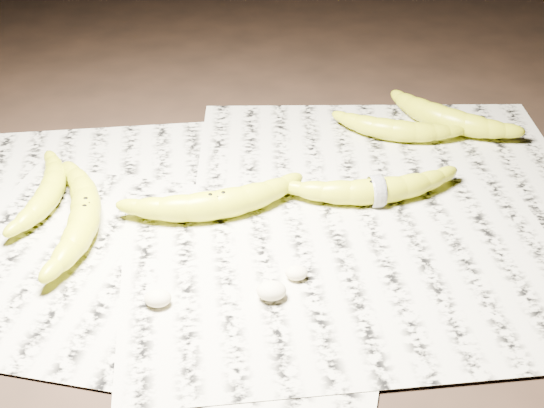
{
  "coord_description": "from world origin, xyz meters",
  "views": [
    {
      "loc": [
        -0.06,
        -0.81,
        0.58
      ],
      "look_at": [
        -0.01,
        -0.0,
        0.05
      ],
      "focal_mm": 50.0,
      "sensor_mm": 36.0,
      "label": 1
    }
  ],
  "objects": [
    {
      "name": "newspaper_patch",
      "position": [
        -0.04,
        0.03,
        0.0
      ],
      "size": [
        0.9,
        0.7,
        0.01
      ],
      "primitive_type": "cube",
      "color": "beige",
      "rests_on": "ground"
    },
    {
      "name": "banana_left_b",
      "position": [
        -0.31,
        0.09,
        0.03
      ],
      "size": [
        0.07,
        0.18,
        0.03
      ],
      "primitive_type": null,
      "rotation": [
        0.0,
        0.0,
        1.49
      ],
      "color": "#C6C919",
      "rests_on": "newspaper_patch"
    },
    {
      "name": "flesh_chunk_c",
      "position": [
        0.02,
        -0.1,
        0.02
      ],
      "size": [
        0.03,
        0.02,
        0.02
      ],
      "primitive_type": "ellipsoid",
      "color": "beige",
      "rests_on": "newspaper_patch"
    },
    {
      "name": "banana_taped",
      "position": [
        0.14,
        0.06,
        0.03
      ],
      "size": [
        0.23,
        0.08,
        0.04
      ],
      "primitive_type": null,
      "rotation": [
        0.0,
        0.0,
        0.11
      ],
      "color": "#C6C919",
      "rests_on": "newspaper_patch"
    },
    {
      "name": "banana_upper_a",
      "position": [
        0.2,
        0.24,
        0.03
      ],
      "size": [
        0.19,
        0.11,
        0.03
      ],
      "primitive_type": null,
      "rotation": [
        0.0,
        0.0,
        -0.34
      ],
      "color": "#C6C919",
      "rests_on": "newspaper_patch"
    },
    {
      "name": "flesh_chunk_b",
      "position": [
        -0.01,
        -0.13,
        0.02
      ],
      "size": [
        0.03,
        0.03,
        0.02
      ],
      "primitive_type": "ellipsoid",
      "color": "beige",
      "rests_on": "newspaper_patch"
    },
    {
      "name": "banana_upper_b",
      "position": [
        0.29,
        0.27,
        0.03
      ],
      "size": [
        0.19,
        0.18,
        0.04
      ],
      "primitive_type": null,
      "rotation": [
        0.0,
        0.0,
        -0.73
      ],
      "color": "#C6C919",
      "rests_on": "newspaper_patch"
    },
    {
      "name": "banana_left_a",
      "position": [
        -0.25,
        0.03,
        0.03
      ],
      "size": [
        0.08,
        0.24,
        0.04
      ],
      "primitive_type": null,
      "rotation": [
        0.0,
        0.0,
        1.63
      ],
      "color": "#C6C919",
      "rests_on": "newspaper_patch"
    },
    {
      "name": "flesh_chunk_a",
      "position": [
        -0.14,
        -0.14,
        0.02
      ],
      "size": [
        0.03,
        0.03,
        0.02
      ],
      "primitive_type": "ellipsoid",
      "color": "beige",
      "rests_on": "newspaper_patch"
    },
    {
      "name": "banana_center",
      "position": [
        -0.08,
        0.04,
        0.03
      ],
      "size": [
        0.23,
        0.11,
        0.04
      ],
      "primitive_type": null,
      "rotation": [
        0.0,
        0.0,
        0.22
      ],
      "color": "#C6C919",
      "rests_on": "newspaper_patch"
    },
    {
      "name": "ground",
      "position": [
        0.0,
        0.0,
        0.0
      ],
      "size": [
        3.0,
        3.0,
        0.0
      ],
      "primitive_type": "plane",
      "color": "black",
      "rests_on": "ground"
    },
    {
      "name": "measuring_tape",
      "position": [
        0.14,
        0.06,
        0.03
      ],
      "size": [
        0.01,
        0.05,
        0.05
      ],
      "primitive_type": "torus",
      "rotation": [
        0.0,
        1.57,
        0.11
      ],
      "color": "white",
      "rests_on": "newspaper_patch"
    }
  ]
}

